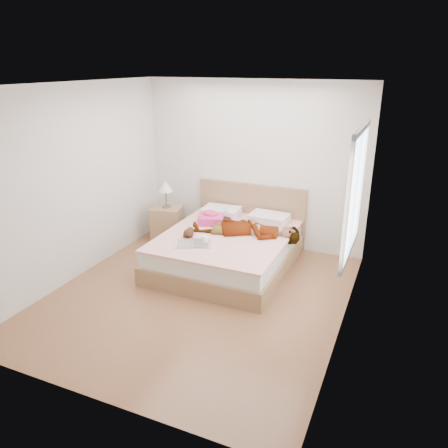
% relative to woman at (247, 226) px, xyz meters
% --- Properties ---
extents(ground, '(4.00, 4.00, 0.00)m').
position_rel_woman_xyz_m(ground, '(-0.24, -1.12, -0.62)').
color(ground, '#4C2917').
rests_on(ground, ground).
extents(woman, '(1.62, 0.85, 0.21)m').
position_rel_woman_xyz_m(woman, '(0.00, 0.00, 0.00)').
color(woman, white).
rests_on(woman, bed).
extents(hair, '(0.54, 0.60, 0.07)m').
position_rel_woman_xyz_m(hair, '(-0.57, 0.45, -0.07)').
color(hair, black).
rests_on(hair, bed).
extents(phone, '(0.06, 0.09, 0.05)m').
position_rel_woman_xyz_m(phone, '(-0.50, 0.40, 0.06)').
color(phone, silver).
rests_on(phone, bed).
extents(room_shell, '(4.00, 4.00, 4.00)m').
position_rel_woman_xyz_m(room_shell, '(1.54, -0.82, 0.88)').
color(room_shell, white).
rests_on(room_shell, ground).
extents(bed, '(1.80, 2.08, 1.00)m').
position_rel_woman_xyz_m(bed, '(-0.24, -0.09, -0.34)').
color(bed, brown).
rests_on(bed, ground).
extents(towel, '(0.46, 0.42, 0.20)m').
position_rel_woman_xyz_m(towel, '(-0.64, 0.15, -0.02)').
color(towel, '#F14190').
rests_on(towel, bed).
extents(magazine, '(0.56, 0.48, 0.03)m').
position_rel_woman_xyz_m(magazine, '(-0.51, -0.70, -0.10)').
color(magazine, white).
rests_on(magazine, bed).
extents(coffee_mug, '(0.14, 0.10, 0.10)m').
position_rel_woman_xyz_m(coffee_mug, '(-0.38, -0.59, -0.05)').
color(coffee_mug, white).
rests_on(coffee_mug, bed).
extents(plush_toy, '(0.17, 0.24, 0.12)m').
position_rel_woman_xyz_m(plush_toy, '(-0.69, -0.48, -0.04)').
color(plush_toy, black).
rests_on(plush_toy, bed).
extents(nightstand, '(0.55, 0.51, 1.02)m').
position_rel_woman_xyz_m(nightstand, '(-1.55, 0.37, -0.28)').
color(nightstand, brown).
rests_on(nightstand, ground).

